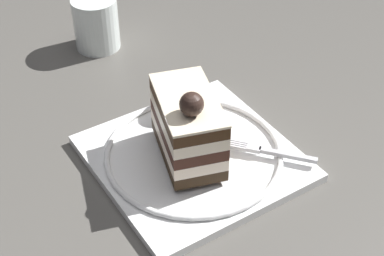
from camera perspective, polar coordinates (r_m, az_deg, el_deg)
The scene contains 6 objects.
ground_plane at distance 0.67m, azimuth -0.95°, elevation -3.64°, with size 2.40×2.40×0.00m, color #54514C.
dessert_plate at distance 0.67m, azimuth -0.00°, elevation -2.55°, with size 0.24×0.24×0.02m.
cake_slice at distance 0.63m, azimuth -0.32°, elevation 0.15°, with size 0.08×0.12×0.10m.
whipped_cream_dollop at distance 0.71m, azimuth -0.98°, elevation 3.55°, with size 0.04×0.04×0.04m, color white.
fork at distance 0.66m, azimuth 7.39°, elevation -2.25°, with size 0.08×0.08×0.00m.
drink_glass_near at distance 0.87m, azimuth -9.27°, elevation 9.81°, with size 0.06×0.06×0.08m.
Camera 1 is at (0.20, 0.44, 0.46)m, focal length 54.94 mm.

